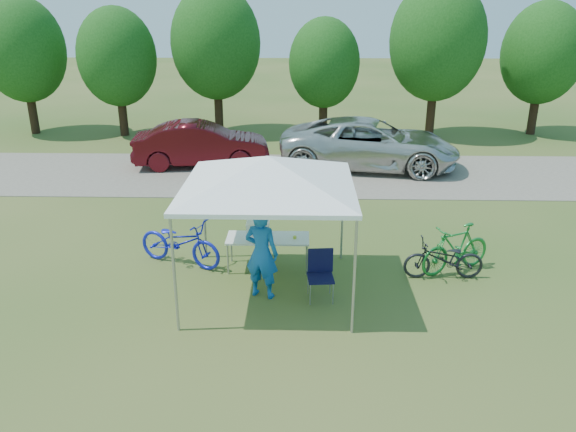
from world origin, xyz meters
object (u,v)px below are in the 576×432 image
object	(u,v)px
bike_blue	(180,242)
minivan	(370,144)
folding_table	(268,239)
cyclist	(262,253)
folding_chair	(320,270)
bike_green	(456,249)
sedan	(201,144)
bike_dark	(444,259)
cooler	(258,229)

from	to	relation	value
bike_blue	minivan	size ratio (longest dim) A/B	0.33
folding_table	cyclist	distance (m)	1.24
folding_chair	bike_green	size ratio (longest dim) A/B	0.55
folding_table	sedan	size ratio (longest dim) A/B	0.38
folding_chair	bike_green	xyz separation A→B (m)	(2.86, 1.16, -0.04)
folding_chair	bike_dark	size ratio (longest dim) A/B	0.58
folding_table	bike_dark	distance (m)	3.64
folding_table	cyclist	world-z (taller)	cyclist
bike_dark	minivan	world-z (taller)	minivan
bike_blue	sedan	size ratio (longest dim) A/B	0.43
bike_dark	folding_table	bearing A→B (deg)	-97.38
folding_chair	cooler	size ratio (longest dim) A/B	1.99
bike_blue	bike_dark	size ratio (longest dim) A/B	1.21
folding_table	folding_chair	bearing A→B (deg)	-48.42
bike_dark	cyclist	bearing A→B (deg)	-78.56
bike_green	bike_dark	distance (m)	0.47
bike_dark	minivan	size ratio (longest dim) A/B	0.27
folding_chair	bike_dark	distance (m)	2.68
folding_chair	sedan	bearing A→B (deg)	107.47
folding_chair	bike_dark	bearing A→B (deg)	12.84
folding_chair	minivan	size ratio (longest dim) A/B	0.16
cooler	cyclist	size ratio (longest dim) A/B	0.27
folding_chair	bike_blue	distance (m)	3.27
bike_blue	bike_green	world-z (taller)	bike_green
folding_chair	minivan	xyz separation A→B (m)	(1.92, 9.10, 0.29)
folding_chair	minivan	distance (m)	9.30
cooler	bike_dark	distance (m)	3.87
bike_dark	sedan	distance (m)	10.51
folding_table	cooler	distance (m)	0.30
cyclist	sedan	bearing A→B (deg)	-54.88
cooler	bike_blue	size ratio (longest dim) A/B	0.24
cooler	bike_dark	world-z (taller)	cooler
bike_green	sedan	distance (m)	10.44
cooler	minivan	bearing A→B (deg)	67.95
sedan	bike_dark	bearing A→B (deg)	-149.55
bike_blue	sedan	bearing A→B (deg)	28.71
folding_table	sedan	world-z (taller)	sedan
bike_green	sedan	size ratio (longest dim) A/B	0.38
bike_dark	bike_green	bearing A→B (deg)	134.98
cyclist	minivan	bearing A→B (deg)	-89.80
minivan	bike_blue	bearing A→B (deg)	156.08
cyclist	folding_table	bearing A→B (deg)	-73.45
cooler	cyclist	bearing A→B (deg)	-82.49
folding_table	bike_dark	world-z (taller)	bike_dark
folding_table	cooler	world-z (taller)	cooler
cyclist	folding_chair	bearing A→B (deg)	-161.17
cyclist	minivan	size ratio (longest dim) A/B	0.30
cyclist	bike_dark	bearing A→B (deg)	-148.55
cyclist	sedan	world-z (taller)	cyclist
bike_dark	minivan	bearing A→B (deg)	-177.04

